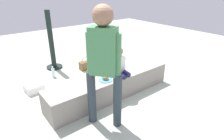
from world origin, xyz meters
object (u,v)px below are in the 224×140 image
object	(u,v)px
cake_box_white	(34,88)
cake_plate	(105,79)
party_cup_red	(101,75)
handbag_brown_canvas	(86,65)
child_seated	(119,62)
handbag_black_leather	(110,68)
gift_bag	(97,59)
adult_standing	(104,59)
water_bottle_near_gift	(53,72)

from	to	relation	value
cake_box_white	cake_plate	bearing A→B (deg)	-51.23
party_cup_red	handbag_brown_canvas	distance (m)	0.53
handbag_brown_canvas	child_seated	bearing A→B (deg)	-94.35
child_seated	handbag_black_leather	distance (m)	0.99
party_cup_red	cake_box_white	distance (m)	1.34
gift_bag	child_seated	bearing A→B (deg)	-108.62
cake_plate	gift_bag	size ratio (longest dim) A/B	0.70
adult_standing	child_seated	bearing A→B (deg)	36.53
handbag_black_leather	cake_box_white	bearing A→B (deg)	170.95
cake_plate	handbag_black_leather	world-z (taller)	cake_plate
gift_bag	handbag_black_leather	distance (m)	0.61
party_cup_red	cake_box_white	bearing A→B (deg)	168.44
adult_standing	water_bottle_near_gift	bearing A→B (deg)	89.76
cake_plate	party_cup_red	world-z (taller)	cake_plate
gift_bag	cake_box_white	size ratio (longest dim) A/B	1.08
gift_bag	water_bottle_near_gift	distance (m)	1.12
cake_plate	handbag_brown_canvas	world-z (taller)	cake_plate
child_seated	handbag_black_leather	bearing A→B (deg)	61.94
party_cup_red	cake_box_white	size ratio (longest dim) A/B	0.31
adult_standing	handbag_black_leather	distance (m)	1.86
gift_bag	party_cup_red	size ratio (longest dim) A/B	3.52
child_seated	adult_standing	xyz separation A→B (m)	(-0.66, -0.49, 0.37)
cake_box_white	party_cup_red	bearing A→B (deg)	-11.56
gift_bag	handbag_brown_canvas	world-z (taller)	gift_bag
child_seated	cake_plate	world-z (taller)	child_seated
cake_plate	handbag_black_leather	bearing A→B (deg)	48.10
cake_plate	water_bottle_near_gift	bearing A→B (deg)	103.60
child_seated	cake_box_white	world-z (taller)	child_seated
water_bottle_near_gift	handbag_black_leather	xyz separation A→B (m)	(1.06, -0.59, 0.00)
party_cup_red	handbag_brown_canvas	xyz separation A→B (m)	(-0.04, 0.53, 0.06)
adult_standing	water_bottle_near_gift	world-z (taller)	adult_standing
gift_bag	party_cup_red	world-z (taller)	gift_bag
water_bottle_near_gift	cake_box_white	distance (m)	0.62
adult_standing	cake_box_white	world-z (taller)	adult_standing
water_bottle_near_gift	handbag_brown_canvas	world-z (taller)	handbag_brown_canvas
cake_box_white	handbag_brown_canvas	xyz separation A→B (m)	(1.27, 0.26, 0.03)
cake_plate	handbag_brown_canvas	distance (m)	1.42
gift_bag	handbag_brown_canvas	bearing A→B (deg)	-165.75
child_seated	cake_box_white	size ratio (longest dim) A/B	1.65
cake_box_white	handbag_black_leather	world-z (taller)	handbag_black_leather
cake_plate	cake_box_white	distance (m)	1.40
water_bottle_near_gift	party_cup_red	world-z (taller)	water_bottle_near_gift
gift_bag	cake_box_white	world-z (taller)	gift_bag
child_seated	cake_plate	bearing A→B (deg)	-171.73
cake_box_white	handbag_black_leather	bearing A→B (deg)	-9.05
cake_box_white	adult_standing	bearing A→B (deg)	-71.47
party_cup_red	handbag_brown_canvas	bearing A→B (deg)	94.47
cake_plate	party_cup_red	distance (m)	0.98
party_cup_red	handbag_black_leather	world-z (taller)	handbag_black_leather
child_seated	handbag_brown_canvas	xyz separation A→B (m)	(0.10, 1.28, -0.49)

